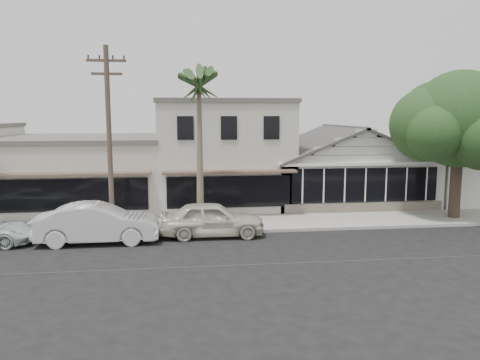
{
  "coord_description": "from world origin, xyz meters",
  "views": [
    {
      "loc": [
        -5.58,
        -17.46,
        5.84
      ],
      "look_at": [
        -2.69,
        6.0,
        2.51
      ],
      "focal_mm": 35.0,
      "sensor_mm": 36.0,
      "label": 1
    }
  ],
  "objects": [
    {
      "name": "ground",
      "position": [
        0.0,
        0.0,
        0.0
      ],
      "size": [
        140.0,
        140.0,
        0.0
      ],
      "primitive_type": "plane",
      "color": "black",
      "rests_on": "ground"
    },
    {
      "name": "sidewalk_north",
      "position": [
        -8.0,
        6.75,
        0.07
      ],
      "size": [
        90.0,
        3.5,
        0.15
      ],
      "primitive_type": "cube",
      "color": "#9E9991",
      "rests_on": "ground"
    },
    {
      "name": "corner_shop",
      "position": [
        5.0,
        12.47,
        2.62
      ],
      "size": [
        10.4,
        8.6,
        5.1
      ],
      "color": "white",
      "rests_on": "ground"
    },
    {
      "name": "side_cottage",
      "position": [
        13.2,
        11.5,
        1.5
      ],
      "size": [
        6.0,
        6.0,
        3.0
      ],
      "primitive_type": "cube",
      "color": "white",
      "rests_on": "ground"
    },
    {
      "name": "row_building_near",
      "position": [
        -3.0,
        13.5,
        3.25
      ],
      "size": [
        8.0,
        10.0,
        6.5
      ],
      "primitive_type": "cube",
      "color": "silver",
      "rests_on": "ground"
    },
    {
      "name": "row_building_midnear",
      "position": [
        -12.0,
        13.5,
        2.1
      ],
      "size": [
        10.0,
        10.0,
        4.2
      ],
      "primitive_type": "cube",
      "color": "beige",
      "rests_on": "ground"
    },
    {
      "name": "utility_pole",
      "position": [
        -9.0,
        5.2,
        4.79
      ],
      "size": [
        1.8,
        0.24,
        9.0
      ],
      "color": "brown",
      "rests_on": "ground"
    },
    {
      "name": "car_0",
      "position": [
        -4.21,
        4.54,
        0.85
      ],
      "size": [
        5.0,
        2.08,
        1.69
      ],
      "primitive_type": "imported",
      "rotation": [
        0.0,
        0.0,
        1.55
      ],
      "color": "beige",
      "rests_on": "ground"
    },
    {
      "name": "car_1",
      "position": [
        -9.48,
        4.04,
        0.91
      ],
      "size": [
        5.53,
        1.98,
        1.82
      ],
      "primitive_type": "imported",
      "rotation": [
        0.0,
        0.0,
        1.58
      ],
      "color": "silver",
      "rests_on": "ground"
    },
    {
      "name": "shade_tree",
      "position": [
        9.35,
        6.72,
        5.42
      ],
      "size": [
        7.42,
        6.71,
        8.23
      ],
      "rotation": [
        0.0,
        0.0,
        -0.05
      ],
      "color": "#473A2B",
      "rests_on": "ground"
    },
    {
      "name": "palm_east",
      "position": [
        -4.73,
        5.95,
        7.31
      ],
      "size": [
        2.76,
        2.76,
        8.54
      ],
      "color": "#726651",
      "rests_on": "ground"
    }
  ]
}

